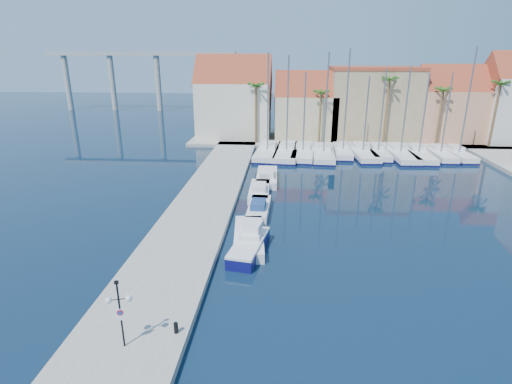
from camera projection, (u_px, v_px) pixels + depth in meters
The scene contains 32 objects.
ground at pixel (303, 298), 24.20m from camera, with size 260.00×260.00×0.00m, color #081C31.
quay_west at pixel (201, 208), 37.46m from camera, with size 6.00×77.00×0.50m, color gray.
shore_north at pixel (351, 138), 68.62m from camera, with size 54.00×16.00×0.50m, color gray.
lamp_post at pixel (119, 304), 18.70m from camera, with size 1.21×0.57×3.65m.
bollard at pixel (176, 328), 20.31m from camera, with size 0.23×0.23×0.57m, color black.
fishing_boat at pixel (250, 245), 29.47m from camera, with size 2.83×5.82×1.95m.
motorboat_west_0 at pixel (249, 237), 30.99m from camera, with size 2.86×7.17×1.40m.
motorboat_west_1 at pixel (259, 208), 36.74m from camera, with size 2.02×5.83×1.40m.
motorboat_west_2 at pixel (259, 191), 41.47m from camera, with size 2.08×6.27×1.40m.
motorboat_west_3 at pixel (267, 177), 46.25m from camera, with size 2.47×7.24×1.40m.
sailboat_0 at pixel (268, 151), 58.03m from camera, with size 3.91×11.66×14.21m.
sailboat_1 at pixel (287, 152), 57.78m from camera, with size 4.01×12.21×13.81m.
sailboat_2 at pixel (303, 152), 57.68m from camera, with size 3.84×11.47×11.69m.
sailboat_3 at pixel (323, 153), 56.98m from camera, with size 3.49×11.17×14.21m.
sailboat_4 at pixel (343, 151), 58.09m from camera, with size 2.87×9.13×14.66m.
sailboat_5 at pixel (362, 152), 57.52m from camera, with size 3.63×11.15×11.12m.
sailboat_6 at pixel (377, 152), 57.48m from camera, with size 2.72×9.46×12.22m.
sailboat_7 at pixel (399, 153), 56.90m from camera, with size 3.52×11.45×12.42m.
sailboat_8 at pixel (418, 154), 56.61m from camera, with size 3.29×10.88×11.57m.
sailboat_9 at pixel (439, 154), 56.55m from camera, with size 2.36×8.88×11.63m.
sailboat_10 at pixel (457, 153), 56.36m from camera, with size 2.65×8.58×14.92m.
building_0 at pixel (234, 101), 67.03m from camera, with size 12.30×9.00×13.50m.
building_1 at pixel (306, 109), 66.58m from camera, with size 10.30×8.00×11.00m.
building_2 at pixel (372, 103), 66.43m from camera, with size 14.20×10.20×11.50m.
building_3 at pixel (448, 107), 64.77m from camera, with size 10.30×8.00×12.00m.
building_4 at pixel (511, 101), 62.83m from camera, with size 8.30×8.00×14.00m.
palm_0 at pixel (256, 87), 61.20m from camera, with size 2.60×2.60×10.15m.
palm_1 at pixel (321, 94), 60.80m from camera, with size 2.60×2.60×9.15m.
palm_2 at pixel (389, 82), 59.48m from camera, with size 2.60×2.60×11.15m.
palm_3 at pixel (443, 92), 59.37m from camera, with size 2.60×2.60×9.65m.
palm_4 at pixel (500, 86), 58.50m from camera, with size 2.60×2.60×10.65m.
viaduct at pixel (138, 69), 100.83m from camera, with size 48.00×2.20×14.45m.
Camera 1 is at (-1.27, -20.90, 14.00)m, focal length 28.00 mm.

